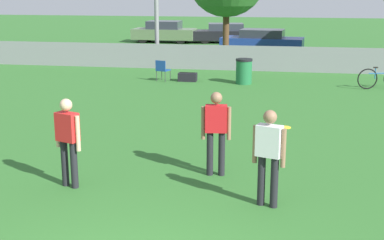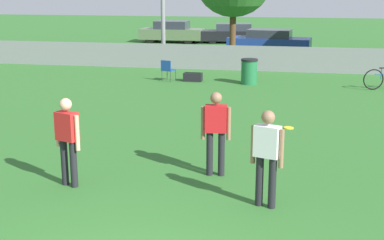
{
  "view_description": "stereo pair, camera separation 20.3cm",
  "coord_description": "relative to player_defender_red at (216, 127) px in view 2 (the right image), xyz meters",
  "views": [
    {
      "loc": [
        1.82,
        -5.36,
        3.62
      ],
      "look_at": [
        0.04,
        4.71,
        1.05
      ],
      "focal_mm": 50.0,
      "sensor_mm": 36.0,
      "label": 1
    },
    {
      "loc": [
        2.02,
        -5.32,
        3.62
      ],
      "look_at": [
        0.04,
        4.71,
        1.05
      ],
      "focal_mm": 50.0,
      "sensor_mm": 36.0,
      "label": 2
    }
  ],
  "objects": [
    {
      "name": "parked_car_olive",
      "position": [
        -6.71,
        24.8,
        -0.28
      ],
      "size": [
        4.11,
        1.86,
        1.4
      ],
      "rotation": [
        0.0,
        0.0,
        -0.01
      ],
      "color": "black",
      "rests_on": "ground_plane"
    },
    {
      "name": "player_thrower_red",
      "position": [
        -2.57,
        -1.09,
        0.0
      ],
      "size": [
        0.54,
        0.35,
        1.67
      ],
      "rotation": [
        0.0,
        0.0,
        -0.36
      ],
      "color": "black",
      "rests_on": "ground_plane"
    },
    {
      "name": "trash_bin",
      "position": [
        -0.28,
        10.24,
        -0.49
      ],
      "size": [
        0.63,
        0.63,
        0.96
      ],
      "color": "#1E6638",
      "rests_on": "ground_plane"
    },
    {
      "name": "folding_chair_sideline",
      "position": [
        -3.46,
        10.27,
        -0.49
      ],
      "size": [
        0.55,
        0.56,
        0.82
      ],
      "rotation": [
        0.0,
        0.0,
        2.83
      ],
      "color": "#333338",
      "rests_on": "ground_plane"
    },
    {
      "name": "gear_bag_sideline",
      "position": [
        -2.49,
        10.43,
        -0.81
      ],
      "size": [
        0.72,
        0.39,
        0.35
      ],
      "color": "black",
      "rests_on": "ground_plane"
    },
    {
      "name": "frisbee_disc",
      "position": [
        1.34,
        3.9,
        -0.96
      ],
      "size": [
        0.27,
        0.27,
        0.03
      ],
      "color": "yellow",
      "rests_on": "ground_plane"
    },
    {
      "name": "fence_backline",
      "position": [
        -0.54,
        13.48,
        -0.42
      ],
      "size": [
        26.75,
        0.07,
        1.21
      ],
      "color": "gray",
      "rests_on": "ground_plane"
    },
    {
      "name": "player_receiver_white",
      "position": [
        1.06,
        -1.36,
        0.0
      ],
      "size": [
        0.55,
        0.34,
        1.67
      ],
      "rotation": [
        0.0,
        0.0,
        -0.32
      ],
      "color": "black",
      "rests_on": "ground_plane"
    },
    {
      "name": "parked_car_dark",
      "position": [
        -2.7,
        25.31,
        -0.35
      ],
      "size": [
        4.54,
        2.33,
        1.25
      ],
      "rotation": [
        0.0,
        0.0,
        0.15
      ],
      "color": "black",
      "rests_on": "ground_plane"
    },
    {
      "name": "player_defender_red",
      "position": [
        0.0,
        0.0,
        0.0
      ],
      "size": [
        0.57,
        0.26,
        1.67
      ],
      "rotation": [
        0.0,
        0.0,
        0.1
      ],
      "color": "black",
      "rests_on": "ground_plane"
    },
    {
      "name": "parked_car_blue",
      "position": [
        -0.1,
        20.58,
        -0.34
      ],
      "size": [
        4.7,
        2.26,
        1.27
      ],
      "rotation": [
        0.0,
        0.0,
        -0.1
      ],
      "color": "black",
      "rests_on": "ground_plane"
    }
  ]
}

